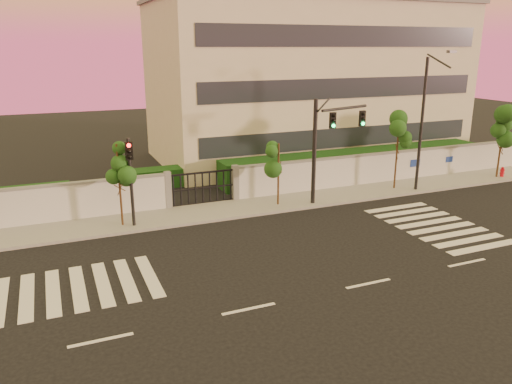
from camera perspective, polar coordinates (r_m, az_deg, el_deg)
ground at (r=20.12m, az=12.72°, el=-10.19°), size 120.00×120.00×0.00m
sidewalk at (r=28.60m, az=0.58°, el=-1.53°), size 60.00×3.00×0.15m
perimeter_wall at (r=29.68m, az=-0.38°, el=1.14°), size 60.00×0.36×2.20m
hedge_row at (r=32.58m, az=-0.49°, el=2.07°), size 41.00×4.25×1.80m
institutional_building at (r=41.59m, az=5.85°, el=12.55°), size 24.40×12.40×12.25m
road_markings at (r=22.27m, az=3.75°, el=-7.09°), size 57.00×7.62×0.02m
street_tree_c at (r=25.38m, az=-15.44°, el=2.80°), size 1.31×1.04×4.30m
street_tree_d at (r=27.94m, az=2.61°, el=3.63°), size 1.35×1.07×3.68m
street_tree_e at (r=32.31m, az=15.98°, el=6.52°), size 1.41×1.12×5.01m
street_tree_f at (r=37.78m, az=26.42°, el=6.64°), size 1.56×1.24×4.87m
traffic_signal_main at (r=28.49m, az=8.09°, el=6.06°), size 3.78×1.28×6.08m
traffic_signal_secondary at (r=25.20m, az=-14.17°, el=2.23°), size 0.36×0.34×4.60m
streetlight_east at (r=32.09m, az=18.67°, el=8.00°), size 0.52×2.08×8.63m
fire_hydrant at (r=38.55m, az=26.31°, el=1.98°), size 0.33×0.31×0.83m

